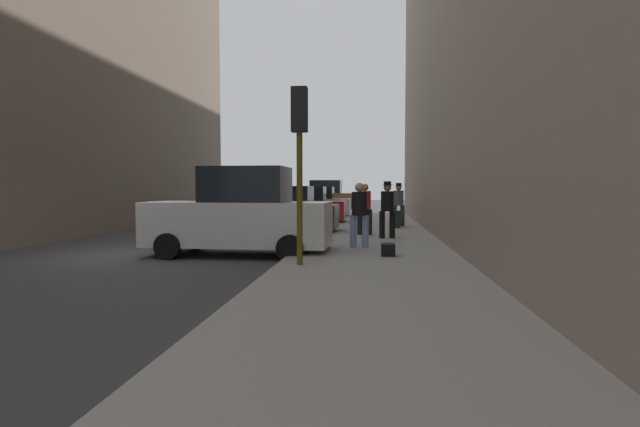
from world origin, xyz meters
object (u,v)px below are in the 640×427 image
Objects in this scene: pedestrian_in_jeans at (359,211)px; rolling_suitcase at (395,219)px; parked_white_van at (241,215)px; duffel_bag at (388,250)px; fire_hydrant at (328,223)px; pedestrian_with_fedora at (387,207)px; parked_red_hatchback at (302,206)px; pedestrian_with_beanie at (399,202)px; parked_dark_green_sedan at (281,212)px; parked_bronze_suv at (324,198)px; traffic_light at (300,137)px; parked_silver_sedan at (314,203)px; pedestrian_in_red_jacket at (365,206)px.

rolling_suitcase is (1.24, 6.77, -0.61)m from pedestrian_in_jeans.
duffel_bag is at bearing -11.11° from parked_white_van.
fire_hydrant is at bearing 69.10° from parked_white_van.
parked_white_van is 2.61× the size of pedestrian_with_fedora.
parked_red_hatchback is at bearing 106.47° from pedestrian_in_jeans.
pedestrian_with_beanie is (2.60, 3.66, 0.64)m from fire_hydrant.
parked_dark_green_sedan is at bearing -90.00° from parked_red_hatchback.
traffic_light reaches higher than parked_bronze_suv.
fire_hydrant is at bearing -73.80° from parked_red_hatchback.
rolling_suitcase is (4.22, -14.20, -0.54)m from parked_bronze_suv.
parked_red_hatchback is at bearing -90.00° from parked_bronze_suv.
pedestrian_with_fedora reaches higher than parked_dark_green_sedan.
parked_silver_sedan is at bearing 90.00° from parked_white_van.
parked_white_van is at bearing -124.79° from pedestrian_in_red_jacket.
pedestrian_in_red_jacket is at bearing -22.01° from parked_dark_green_sedan.
fire_hydrant is at bearing 106.90° from pedestrian_in_jeans.
parked_dark_green_sedan is 2.06m from fire_hydrant.
fire_hydrant reaches higher than duffel_bag.
parked_red_hatchback is at bearing 141.77° from rolling_suitcase.
parked_silver_sedan is 11.96m from pedestrian_in_red_jacket.
traffic_light is 2.03× the size of pedestrian_with_fedora.
parked_dark_green_sedan reaches higher than fire_hydrant.
pedestrian_with_fedora is 4.13m from duffel_bag.
rolling_suitcase is (4.22, -3.33, -0.36)m from parked_red_hatchback.
parked_dark_green_sedan and parked_silver_sedan have the same top height.
duffel_bag is (3.70, -22.53, -0.74)m from parked_bronze_suv.
parked_silver_sedan is 2.46× the size of pedestrian_in_jeans.
duffel_bag is (-0.70, -9.11, -0.85)m from pedestrian_with_beanie.
pedestrian_in_jeans is (2.98, -20.97, 0.07)m from parked_bronze_suv.
parked_white_van is at bearing 168.89° from duffel_bag.
pedestrian_with_beanie reaches higher than pedestrian_in_red_jacket.
rolling_suitcase is (4.22, 1.94, -0.36)m from parked_dark_green_sedan.
pedestrian_in_red_jacket is at bearing -79.97° from parked_bronze_suv.
pedestrian_with_fedora is at bearing 88.65° from duffel_bag.
pedestrian_in_jeans reaches higher than duffel_bag.
parked_dark_green_sedan is 6.03× the size of fire_hydrant.
pedestrian_with_fedora reaches higher than rolling_suitcase.
traffic_light is 8.18× the size of duffel_bag.
parked_dark_green_sedan is 7.40m from duffel_bag.
pedestrian_with_beanie is 1.04× the size of pedestrian_in_jeans.
rolling_suitcase is 2.36× the size of duffel_bag.
parked_silver_sedan is 9.55× the size of duffel_bag.
duffel_bag is (3.69, -6.39, -0.56)m from parked_dark_green_sedan.
pedestrian_in_red_jacket reaches higher than parked_dark_green_sedan.
parked_white_van reaches higher than pedestrian_in_jeans.
parked_silver_sedan is 17.12m from duffel_bag.
pedestrian_with_fedora is 4.04× the size of duffel_bag.
parked_red_hatchback is 2.36× the size of pedestrian_with_fedora.
parked_red_hatchback is 5.39m from rolling_suitcase.
parked_dark_green_sedan is at bearing -90.00° from parked_bronze_suv.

